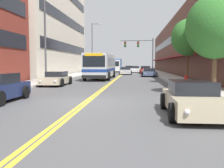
{
  "coord_description": "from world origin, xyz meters",
  "views": [
    {
      "loc": [
        2.35,
        -11.84,
        1.85
      ],
      "look_at": [
        -0.97,
        23.85,
        -1.06
      ],
      "focal_mm": 40.0,
      "sensor_mm": 36.0,
      "label": 1
    }
  ],
  "objects_px": {
    "car_dark_grey_parked_left_mid": "(97,71)",
    "street_tree_right_mid": "(188,37)",
    "fire_hydrant": "(186,81)",
    "car_champagne_parked_left_near": "(56,79)",
    "car_beige_parked_right_foreground": "(192,99)",
    "car_silver_moving_third": "(126,71)",
    "car_red_parked_right_mid": "(145,70)",
    "car_black_moving_lead": "(129,68)",
    "city_bus": "(101,65)",
    "traffic_signal_mast": "(141,49)",
    "street_lamp_left_far": "(93,45)",
    "street_lamp_left_near": "(48,23)",
    "street_tree_right_near": "(216,27)",
    "car_slate_blue_parked_right_far": "(149,72)",
    "car_white_moving_second": "(135,69)",
    "box_truck": "(116,65)"
  },
  "relations": [
    {
      "from": "traffic_signal_mast",
      "to": "street_lamp_left_near",
      "type": "xyz_separation_m",
      "value": [
        -8.33,
        -20.67,
        1.06
      ]
    },
    {
      "from": "car_red_parked_right_mid",
      "to": "fire_hydrant",
      "type": "xyz_separation_m",
      "value": [
        1.67,
        -29.59,
        -0.03
      ]
    },
    {
      "from": "car_red_parked_right_mid",
      "to": "car_white_moving_second",
      "type": "distance_m",
      "value": 6.59
    },
    {
      "from": "car_slate_blue_parked_right_far",
      "to": "street_lamp_left_near",
      "type": "height_order",
      "value": "street_lamp_left_near"
    },
    {
      "from": "car_champagne_parked_left_near",
      "to": "car_black_moving_lead",
      "type": "distance_m",
      "value": 44.54
    },
    {
      "from": "car_champagne_parked_left_near",
      "to": "street_tree_right_near",
      "type": "relative_size",
      "value": 0.74
    },
    {
      "from": "car_slate_blue_parked_right_far",
      "to": "street_lamp_left_far",
      "type": "height_order",
      "value": "street_lamp_left_far"
    },
    {
      "from": "car_champagne_parked_left_near",
      "to": "street_lamp_left_far",
      "type": "xyz_separation_m",
      "value": [
        -0.71,
        23.26,
        4.64
      ]
    },
    {
      "from": "car_dark_grey_parked_left_mid",
      "to": "car_red_parked_right_mid",
      "type": "height_order",
      "value": "car_red_parked_right_mid"
    },
    {
      "from": "car_red_parked_right_mid",
      "to": "car_black_moving_lead",
      "type": "bearing_deg",
      "value": 101.83
    },
    {
      "from": "car_beige_parked_right_foreground",
      "to": "street_lamp_left_far",
      "type": "height_order",
      "value": "street_lamp_left_far"
    },
    {
      "from": "car_beige_parked_right_foreground",
      "to": "street_tree_right_near",
      "type": "distance_m",
      "value": 7.6
    },
    {
      "from": "car_white_moving_second",
      "to": "car_champagne_parked_left_near",
      "type": "bearing_deg",
      "value": -101.42
    },
    {
      "from": "street_lamp_left_near",
      "to": "street_tree_right_near",
      "type": "relative_size",
      "value": 1.58
    },
    {
      "from": "car_red_parked_right_mid",
      "to": "car_slate_blue_parked_right_far",
      "type": "bearing_deg",
      "value": -89.41
    },
    {
      "from": "car_champagne_parked_left_near",
      "to": "car_slate_blue_parked_right_far",
      "type": "bearing_deg",
      "value": 61.65
    },
    {
      "from": "traffic_signal_mast",
      "to": "fire_hydrant",
      "type": "distance_m",
      "value": 23.84
    },
    {
      "from": "car_slate_blue_parked_right_far",
      "to": "traffic_signal_mast",
      "type": "xyz_separation_m",
      "value": [
        -1.07,
        4.42,
        3.69
      ]
    },
    {
      "from": "car_silver_moving_third",
      "to": "street_tree_right_mid",
      "type": "xyz_separation_m",
      "value": [
        6.51,
        -19.22,
        3.7
      ]
    },
    {
      "from": "car_white_moving_second",
      "to": "street_lamp_left_near",
      "type": "xyz_separation_m",
      "value": [
        -7.32,
        -33.13,
        4.69
      ]
    },
    {
      "from": "car_dark_grey_parked_left_mid",
      "to": "street_lamp_left_near",
      "type": "distance_m",
      "value": 23.74
    },
    {
      "from": "car_champagne_parked_left_near",
      "to": "fire_hydrant",
      "type": "bearing_deg",
      "value": -14.76
    },
    {
      "from": "car_dark_grey_parked_left_mid",
      "to": "street_lamp_left_far",
      "type": "bearing_deg",
      "value": -178.35
    },
    {
      "from": "car_dark_grey_parked_left_mid",
      "to": "traffic_signal_mast",
      "type": "relative_size",
      "value": 0.78
    },
    {
      "from": "car_white_moving_second",
      "to": "car_silver_moving_third",
      "type": "relative_size",
      "value": 0.93
    },
    {
      "from": "car_red_parked_right_mid",
      "to": "car_black_moving_lead",
      "type": "relative_size",
      "value": 0.96
    },
    {
      "from": "car_slate_blue_parked_right_far",
      "to": "street_lamp_left_near",
      "type": "bearing_deg",
      "value": -120.04
    },
    {
      "from": "car_silver_moving_third",
      "to": "street_tree_right_near",
      "type": "relative_size",
      "value": 0.8
    },
    {
      "from": "car_white_moving_second",
      "to": "box_truck",
      "type": "height_order",
      "value": "box_truck"
    },
    {
      "from": "car_silver_moving_third",
      "to": "traffic_signal_mast",
      "type": "xyz_separation_m",
      "value": [
        2.57,
        -1.84,
        3.66
      ]
    },
    {
      "from": "traffic_signal_mast",
      "to": "street_lamp_left_far",
      "type": "xyz_separation_m",
      "value": [
        -8.42,
        2.57,
        0.94
      ]
    },
    {
      "from": "street_tree_right_near",
      "to": "street_lamp_left_far",
      "type": "bearing_deg",
      "value": 112.92
    },
    {
      "from": "car_white_moving_second",
      "to": "traffic_signal_mast",
      "type": "relative_size",
      "value": 0.71
    },
    {
      "from": "car_beige_parked_right_foreground",
      "to": "car_slate_blue_parked_right_far",
      "type": "height_order",
      "value": "car_beige_parked_right_foreground"
    },
    {
      "from": "car_black_moving_lead",
      "to": "street_tree_right_near",
      "type": "xyz_separation_m",
      "value": [
        6.41,
        -49.71,
        3.39
      ]
    },
    {
      "from": "city_bus",
      "to": "street_tree_right_mid",
      "type": "relative_size",
      "value": 1.89
    },
    {
      "from": "car_beige_parked_right_foreground",
      "to": "traffic_signal_mast",
      "type": "bearing_deg",
      "value": 91.92
    },
    {
      "from": "car_silver_moving_third",
      "to": "traffic_signal_mast",
      "type": "bearing_deg",
      "value": -35.52
    },
    {
      "from": "car_silver_moving_third",
      "to": "car_dark_grey_parked_left_mid",
      "type": "bearing_deg",
      "value": 171.57
    },
    {
      "from": "traffic_signal_mast",
      "to": "street_lamp_left_far",
      "type": "height_order",
      "value": "street_lamp_left_far"
    },
    {
      "from": "city_bus",
      "to": "car_beige_parked_right_foreground",
      "type": "distance_m",
      "value": 22.66
    },
    {
      "from": "car_dark_grey_parked_left_mid",
      "to": "street_tree_right_mid",
      "type": "relative_size",
      "value": 0.8
    },
    {
      "from": "fire_hydrant",
      "to": "car_red_parked_right_mid",
      "type": "bearing_deg",
      "value": 93.23
    },
    {
      "from": "car_dark_grey_parked_left_mid",
      "to": "street_tree_right_near",
      "type": "xyz_separation_m",
      "value": [
        11.41,
        -28.74,
        3.4
      ]
    },
    {
      "from": "car_slate_blue_parked_right_far",
      "to": "traffic_signal_mast",
      "type": "bearing_deg",
      "value": 103.58
    },
    {
      "from": "fire_hydrant",
      "to": "car_champagne_parked_left_near",
      "type": "bearing_deg",
      "value": 165.24
    },
    {
      "from": "box_truck",
      "to": "fire_hydrant",
      "type": "distance_m",
      "value": 39.67
    },
    {
      "from": "car_beige_parked_right_foreground",
      "to": "car_silver_moving_third",
      "type": "relative_size",
      "value": 0.9
    },
    {
      "from": "car_red_parked_right_mid",
      "to": "street_lamp_left_far",
      "type": "distance_m",
      "value": 11.03
    },
    {
      "from": "traffic_signal_mast",
      "to": "street_lamp_left_near",
      "type": "relative_size",
      "value": 0.66
    }
  ]
}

